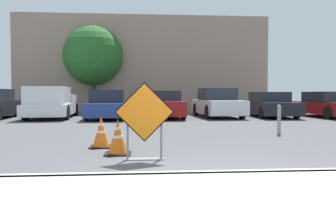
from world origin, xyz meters
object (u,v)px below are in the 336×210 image
object	(u,v)px
parked_car_second	(108,105)
parked_car_fifth	(269,105)
traffic_cone_nearest	(118,137)
parked_car_sixth	(326,105)
road_closed_sign	(144,118)
traffic_cone_second	(101,132)
parked_car_third	(164,105)
bollard_nearest	(279,119)
pickup_truck	(51,104)
parked_car_fourth	(217,104)

from	to	relation	value
parked_car_second	parked_car_fifth	size ratio (longest dim) A/B	0.99
traffic_cone_nearest	parked_car_sixth	size ratio (longest dim) A/B	0.15
road_closed_sign	traffic_cone_second	world-z (taller)	road_closed_sign
traffic_cone_nearest	parked_car_third	bearing A→B (deg)	80.88
parked_car_second	parked_car_sixth	size ratio (longest dim) A/B	0.97
traffic_cone_second	parked_car_third	bearing A→B (deg)	77.24
parked_car_second	bollard_nearest	world-z (taller)	parked_car_second
parked_car_third	road_closed_sign	bearing A→B (deg)	83.14
traffic_cone_nearest	road_closed_sign	bearing A→B (deg)	-49.31
traffic_cone_second	parked_car_third	world-z (taller)	parked_car_third
bollard_nearest	parked_car_third	bearing A→B (deg)	113.35
traffic_cone_nearest	pickup_truck	distance (m)	11.07
parked_car_third	bollard_nearest	distance (m)	7.79
parked_car_fifth	traffic_cone_nearest	bearing A→B (deg)	56.73
road_closed_sign	pickup_truck	size ratio (longest dim) A/B	0.28
traffic_cone_second	bollard_nearest	xyz separation A→B (m)	(5.16, 2.01, 0.14)
pickup_truck	parked_car_fifth	world-z (taller)	pickup_truck
traffic_cone_nearest	traffic_cone_second	xyz separation A→B (m)	(-0.46, 0.92, -0.00)
parked_car_third	parked_car_sixth	size ratio (longest dim) A/B	0.87
parked_car_fourth	traffic_cone_second	bearing A→B (deg)	58.52
traffic_cone_second	parked_car_fifth	world-z (taller)	parked_car_fifth
pickup_truck	parked_car_fifth	distance (m)	11.54
traffic_cone_nearest	traffic_cone_second	bearing A→B (deg)	116.58
parked_car_third	parked_car_fifth	distance (m)	5.80
road_closed_sign	parked_car_second	distance (m)	10.81
traffic_cone_second	pickup_truck	size ratio (longest dim) A/B	0.14
parked_car_second	bollard_nearest	distance (m)	9.28
parked_car_fifth	parked_car_sixth	xyz separation A→B (m)	(2.89, -0.59, 0.01)
parked_car_second	parked_car_third	size ratio (longest dim) A/B	1.12
pickup_truck	parked_car_second	xyz separation A→B (m)	(2.87, -0.24, -0.06)
parked_car_third	traffic_cone_second	bearing A→B (deg)	76.06
traffic_cone_nearest	parked_car_sixth	bearing A→B (deg)	43.94
bollard_nearest	parked_car_sixth	bearing A→B (deg)	51.37
parked_car_second	pickup_truck	bearing A→B (deg)	-6.29
road_closed_sign	parked_car_sixth	bearing A→B (deg)	47.31
road_closed_sign	bollard_nearest	distance (m)	5.48
traffic_cone_second	parked_car_second	bearing A→B (deg)	95.12
parked_car_second	parked_car_fifth	xyz separation A→B (m)	(8.67, 0.48, -0.03)
parked_car_sixth	bollard_nearest	size ratio (longest dim) A/B	5.13
traffic_cone_nearest	parked_car_sixth	xyz separation A→B (m)	(10.29, 9.91, 0.28)
traffic_cone_nearest	parked_car_fifth	world-z (taller)	parked_car_fifth
traffic_cone_second	parked_car_fifth	xyz separation A→B (m)	(7.86, 9.59, 0.28)
road_closed_sign	parked_car_fourth	bearing A→B (deg)	70.36
parked_car_second	parked_car_third	bearing A→B (deg)	179.61
road_closed_sign	traffic_cone_nearest	xyz separation A→B (m)	(-0.55, 0.64, -0.44)
parked_car_third	parked_car_fifth	bearing A→B (deg)	-176.97
traffic_cone_second	parked_car_fourth	bearing A→B (deg)	62.49
parked_car_fourth	road_closed_sign	bearing A→B (deg)	66.40
traffic_cone_nearest	pickup_truck	xyz separation A→B (m)	(-4.14, 10.26, 0.36)
road_closed_sign	parked_car_fifth	distance (m)	13.08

